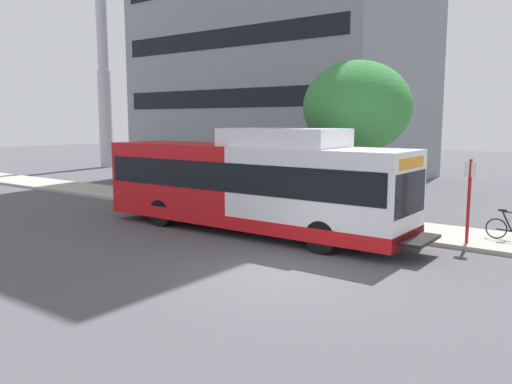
{
  "coord_description": "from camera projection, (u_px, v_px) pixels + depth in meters",
  "views": [
    {
      "loc": [
        -10.49,
        -7.12,
        3.9
      ],
      "look_at": [
        2.88,
        2.81,
        1.6
      ],
      "focal_mm": 36.34,
      "sensor_mm": 36.0,
      "label": 1
    }
  ],
  "objects": [
    {
      "name": "ground_plane",
      "position": [
        85.0,
        235.0,
        17.8
      ],
      "size": [
        120.0,
        120.0,
        0.0
      ],
      "primitive_type": "plane",
      "color": "#4C4C51"
    },
    {
      "name": "sidewalk_curb",
      "position": [
        253.0,
        211.0,
        22.18
      ],
      "size": [
        3.0,
        56.0,
        0.14
      ],
      "primitive_type": "cube",
      "color": "#A8A399",
      "rests_on": "ground"
    },
    {
      "name": "transit_bus",
      "position": [
        250.0,
        184.0,
        18.04
      ],
      "size": [
        2.58,
        12.25,
        3.65
      ],
      "color": "white",
      "rests_on": "ground"
    },
    {
      "name": "bus_stop_sign_pole",
      "position": [
        469.0,
        195.0,
        15.84
      ],
      "size": [
        0.1,
        0.36,
        2.6
      ],
      "color": "red",
      "rests_on": "sidewalk_curb"
    },
    {
      "name": "street_tree_near_stop",
      "position": [
        357.0,
        107.0,
        19.97
      ],
      "size": [
        4.16,
        4.16,
        6.05
      ],
      "color": "#4C3823",
      "rests_on": "sidewalk_curb"
    },
    {
      "name": "lattice_comm_tower",
      "position": [
        102.0,
        26.0,
        42.27
      ],
      "size": [
        1.1,
        1.1,
        34.28
      ],
      "color": "#B7B7BC",
      "rests_on": "ground"
    }
  ]
}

